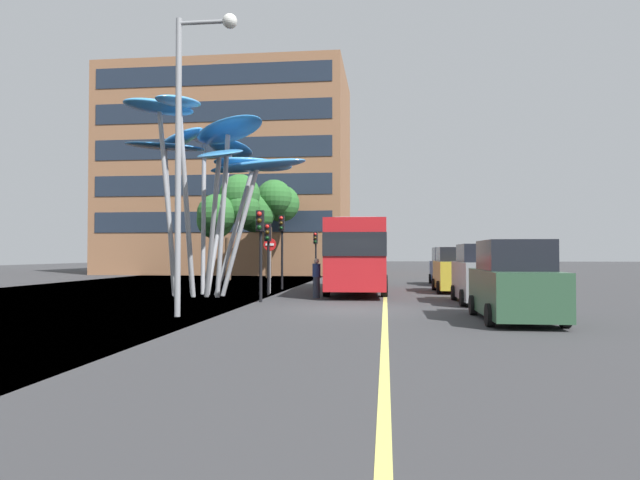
{
  "coord_description": "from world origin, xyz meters",
  "views": [
    {
      "loc": [
        1.21,
        -18.93,
        1.87
      ],
      "look_at": [
        -1.82,
        7.21,
        2.5
      ],
      "focal_mm": 31.92,
      "sensor_mm": 36.0,
      "label": 1
    }
  ],
  "objects_px": {
    "leaf_sculpture": "(209,151)",
    "traffic_light_kerb_near": "(260,236)",
    "street_lamp": "(191,127)",
    "car_parked_near": "(514,283)",
    "traffic_light_kerb_far": "(268,243)",
    "red_bus": "(356,252)",
    "car_parked_far": "(456,271)",
    "traffic_light_island_mid": "(282,236)",
    "car_parked_mid": "(483,275)",
    "no_entry_sign": "(270,257)",
    "car_side_street": "(447,267)",
    "traffic_light_opposite": "(316,245)",
    "pedestrian": "(316,278)"
  },
  "relations": [
    {
      "from": "red_bus",
      "to": "traffic_light_island_mid",
      "type": "bearing_deg",
      "value": 157.27
    },
    {
      "from": "red_bus",
      "to": "car_parked_far",
      "type": "relative_size",
      "value": 2.58
    },
    {
      "from": "street_lamp",
      "to": "car_parked_near",
      "type": "bearing_deg",
      "value": 0.29
    },
    {
      "from": "leaf_sculpture",
      "to": "traffic_light_kerb_near",
      "type": "distance_m",
      "value": 5.8
    },
    {
      "from": "leaf_sculpture",
      "to": "car_parked_near",
      "type": "relative_size",
      "value": 1.89
    },
    {
      "from": "red_bus",
      "to": "pedestrian",
      "type": "xyz_separation_m",
      "value": [
        -1.47,
        -3.83,
        -1.11
      ]
    },
    {
      "from": "red_bus",
      "to": "car_side_street",
      "type": "height_order",
      "value": "red_bus"
    },
    {
      "from": "red_bus",
      "to": "traffic_light_opposite",
      "type": "distance_m",
      "value": 11.43
    },
    {
      "from": "red_bus",
      "to": "no_entry_sign",
      "type": "height_order",
      "value": "red_bus"
    },
    {
      "from": "leaf_sculpture",
      "to": "pedestrian",
      "type": "distance_m",
      "value": 7.48
    },
    {
      "from": "traffic_light_island_mid",
      "to": "traffic_light_opposite",
      "type": "height_order",
      "value": "traffic_light_island_mid"
    },
    {
      "from": "traffic_light_opposite",
      "to": "car_side_street",
      "type": "height_order",
      "value": "traffic_light_opposite"
    },
    {
      "from": "car_parked_mid",
      "to": "no_entry_sign",
      "type": "relative_size",
      "value": 1.65
    },
    {
      "from": "red_bus",
      "to": "traffic_light_kerb_far",
      "type": "bearing_deg",
      "value": -148.46
    },
    {
      "from": "pedestrian",
      "to": "car_side_street",
      "type": "bearing_deg",
      "value": 59.12
    },
    {
      "from": "traffic_light_kerb_far",
      "to": "traffic_light_kerb_near",
      "type": "bearing_deg",
      "value": -82.5
    },
    {
      "from": "traffic_light_kerb_far",
      "to": "car_parked_mid",
      "type": "xyz_separation_m",
      "value": [
        8.93,
        -3.34,
        -1.3
      ]
    },
    {
      "from": "traffic_light_kerb_far",
      "to": "car_parked_far",
      "type": "height_order",
      "value": "traffic_light_kerb_far"
    },
    {
      "from": "traffic_light_kerb_near",
      "to": "traffic_light_opposite",
      "type": "relative_size",
      "value": 1.06
    },
    {
      "from": "traffic_light_opposite",
      "to": "car_parked_mid",
      "type": "xyz_separation_m",
      "value": [
        8.4,
        -16.64,
        -1.38
      ]
    },
    {
      "from": "traffic_light_kerb_near",
      "to": "traffic_light_opposite",
      "type": "distance_m",
      "value": 17.16
    },
    {
      "from": "red_bus",
      "to": "pedestrian",
      "type": "height_order",
      "value": "red_bus"
    },
    {
      "from": "leaf_sculpture",
      "to": "traffic_light_kerb_far",
      "type": "bearing_deg",
      "value": 17.91
    },
    {
      "from": "traffic_light_kerb_far",
      "to": "car_parked_mid",
      "type": "bearing_deg",
      "value": -20.53
    },
    {
      "from": "traffic_light_kerb_near",
      "to": "street_lamp",
      "type": "xyz_separation_m",
      "value": [
        -0.98,
        -5.12,
        3.07
      ]
    },
    {
      "from": "traffic_light_island_mid",
      "to": "street_lamp",
      "type": "xyz_separation_m",
      "value": [
        -0.36,
        -13.01,
        2.84
      ]
    },
    {
      "from": "red_bus",
      "to": "leaf_sculpture",
      "type": "xyz_separation_m",
      "value": [
        -6.36,
        -3.18,
        4.51
      ]
    },
    {
      "from": "traffic_light_island_mid",
      "to": "pedestrian",
      "type": "relative_size",
      "value": 2.31
    },
    {
      "from": "traffic_light_opposite",
      "to": "traffic_light_kerb_near",
      "type": "bearing_deg",
      "value": -90.08
    },
    {
      "from": "leaf_sculpture",
      "to": "street_lamp",
      "type": "distance_m",
      "value": 8.46
    },
    {
      "from": "car_parked_near",
      "to": "no_entry_sign",
      "type": "distance_m",
      "value": 13.34
    },
    {
      "from": "car_parked_far",
      "to": "pedestrian",
      "type": "height_order",
      "value": "car_parked_far"
    },
    {
      "from": "leaf_sculpture",
      "to": "car_parked_far",
      "type": "xyz_separation_m",
      "value": [
        11.17,
        3.71,
        -5.43
      ]
    },
    {
      "from": "leaf_sculpture",
      "to": "car_side_street",
      "type": "bearing_deg",
      "value": 42.0
    },
    {
      "from": "traffic_light_island_mid",
      "to": "pedestrian",
      "type": "distance_m",
      "value": 6.34
    },
    {
      "from": "leaf_sculpture",
      "to": "street_lamp",
      "type": "bearing_deg",
      "value": -76.02
    },
    {
      "from": "traffic_light_kerb_near",
      "to": "pedestrian",
      "type": "bearing_deg",
      "value": 51.89
    },
    {
      "from": "traffic_light_kerb_far",
      "to": "street_lamp",
      "type": "xyz_separation_m",
      "value": [
        -0.47,
        -8.98,
        3.28
      ]
    },
    {
      "from": "leaf_sculpture",
      "to": "no_entry_sign",
      "type": "distance_m",
      "value": 5.58
    },
    {
      "from": "traffic_light_kerb_far",
      "to": "traffic_light_island_mid",
      "type": "relative_size",
      "value": 0.84
    },
    {
      "from": "pedestrian",
      "to": "car_parked_mid",
      "type": "bearing_deg",
      "value": -16.02
    },
    {
      "from": "traffic_light_island_mid",
      "to": "red_bus",
      "type": "bearing_deg",
      "value": -22.73
    },
    {
      "from": "traffic_light_kerb_near",
      "to": "car_parked_mid",
      "type": "xyz_separation_m",
      "value": [
        8.42,
        0.52,
        -1.51
      ]
    },
    {
      "from": "red_bus",
      "to": "street_lamp",
      "type": "relative_size",
      "value": 1.2
    },
    {
      "from": "car_side_street",
      "to": "no_entry_sign",
      "type": "relative_size",
      "value": 1.64
    },
    {
      "from": "traffic_light_opposite",
      "to": "car_parked_near",
      "type": "distance_m",
      "value": 23.77
    },
    {
      "from": "car_parked_far",
      "to": "traffic_light_opposite",
      "type": "bearing_deg",
      "value": 128.06
    },
    {
      "from": "red_bus",
      "to": "pedestrian",
      "type": "bearing_deg",
      "value": -110.94
    },
    {
      "from": "car_parked_mid",
      "to": "no_entry_sign",
      "type": "xyz_separation_m",
      "value": [
        -9.03,
        4.28,
        0.67
      ]
    },
    {
      "from": "traffic_light_opposite",
      "to": "car_side_street",
      "type": "xyz_separation_m",
      "value": [
        8.42,
        -3.8,
        -1.39
      ]
    }
  ]
}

